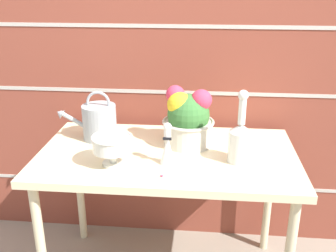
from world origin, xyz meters
name	(u,v)px	position (x,y,z in m)	size (l,w,h in m)	color
brick_wall	(175,59)	(0.00, 0.45, 1.10)	(3.60, 0.08, 2.20)	brown
patio_table	(167,166)	(0.00, 0.00, 0.67)	(1.23, 0.70, 0.74)	beige
watering_can	(99,121)	(-0.37, 0.13, 0.83)	(0.32, 0.17, 0.25)	#9EA3A8
crystal_pedestal_bowl	(112,144)	(-0.23, -0.16, 0.84)	(0.18, 0.18, 0.14)	silver
flower_planter	(188,119)	(0.09, 0.11, 0.87)	(0.26, 0.26, 0.29)	beige
glass_decanter	(240,139)	(0.33, -0.07, 0.85)	(0.10, 0.10, 0.34)	silver
figurine_vase	(167,147)	(0.01, -0.12, 0.82)	(0.07, 0.07, 0.20)	white
fallen_petal	(161,176)	(0.00, -0.25, 0.74)	(0.01, 0.01, 0.01)	#E03856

